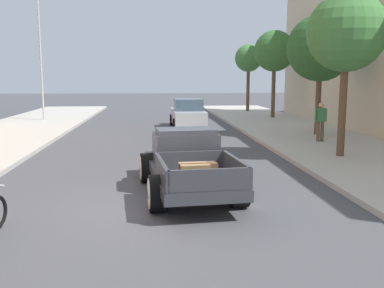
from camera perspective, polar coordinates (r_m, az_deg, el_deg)
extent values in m
plane|color=#47474C|center=(9.79, -4.54, -8.11)|extent=(140.00, 140.00, 0.00)
cube|color=#333338|center=(10.64, -0.53, -3.70)|extent=(2.21, 5.04, 0.24)
cube|color=#333338|center=(10.88, -0.85, -0.63)|extent=(1.66, 1.24, 0.80)
cube|color=#333338|center=(10.77, -0.81, 1.74)|extent=(1.52, 1.06, 0.12)
cube|color=#3D4C5B|center=(11.41, -1.33, 0.62)|extent=(1.32, 0.16, 0.44)
cube|color=#333338|center=(12.17, -1.87, -0.29)|extent=(1.45, 1.62, 0.52)
cube|color=silver|center=(12.96, -2.40, 0.17)|extent=(0.69, 0.16, 0.47)
cube|color=#333338|center=(9.27, 0.96, -4.69)|extent=(1.88, 2.25, 0.04)
cube|color=#333338|center=(9.10, -4.05, -3.55)|extent=(0.28, 2.10, 0.44)
cube|color=#333338|center=(9.41, 5.81, -3.16)|extent=(0.28, 2.10, 0.44)
cube|color=#333338|center=(8.26, 2.36, -4.81)|extent=(1.62, 0.23, 0.44)
cube|color=#333338|center=(10.19, -0.16, -2.19)|extent=(1.62, 0.23, 0.44)
cylinder|color=black|center=(11.87, -5.93, -3.12)|extent=(0.43, 0.83, 0.80)
cylinder|color=silver|center=(11.86, -6.83, -3.15)|extent=(0.07, 0.65, 0.66)
cylinder|color=silver|center=(11.86, -6.87, -3.15)|extent=(0.04, 0.24, 0.24)
cylinder|color=black|center=(12.14, 2.55, -2.82)|extent=(0.43, 0.83, 0.80)
cylinder|color=silver|center=(12.18, 3.40, -2.79)|extent=(0.07, 0.65, 0.66)
cylinder|color=silver|center=(12.18, 3.45, -2.78)|extent=(0.04, 0.24, 0.24)
cylinder|color=black|center=(9.26, -4.59, -6.52)|extent=(0.43, 0.83, 0.80)
cylinder|color=silver|center=(9.24, -5.74, -6.57)|extent=(0.07, 0.65, 0.66)
cylinder|color=silver|center=(9.24, -5.80, -6.57)|extent=(0.04, 0.24, 0.24)
cylinder|color=black|center=(9.60, 6.18, -5.99)|extent=(0.43, 0.83, 0.80)
cylinder|color=silver|center=(9.65, 7.24, -5.93)|extent=(0.07, 0.65, 0.66)
cylinder|color=silver|center=(9.66, 7.30, -5.93)|extent=(0.04, 0.24, 0.24)
cube|color=olive|center=(8.85, 0.27, -3.88)|extent=(0.64, 0.49, 0.40)
cube|color=#3D2D1E|center=(8.85, 0.27, -3.88)|extent=(0.62, 0.11, 0.42)
cube|color=brown|center=(9.57, 1.90, -3.29)|extent=(0.50, 0.41, 0.28)
cube|color=#B7B7BC|center=(24.67, -0.57, 3.60)|extent=(1.81, 4.34, 0.80)
cube|color=#384C5B|center=(24.46, -0.54, 5.25)|extent=(1.56, 2.03, 0.64)
cylinder|color=black|center=(25.91, -2.68, 3.22)|extent=(0.23, 0.66, 0.66)
cylinder|color=black|center=(26.06, 0.95, 3.26)|extent=(0.23, 0.66, 0.66)
cylinder|color=black|center=(23.35, -2.27, 2.61)|extent=(0.23, 0.66, 0.66)
cylinder|color=black|center=(23.52, 1.75, 2.66)|extent=(0.23, 0.66, 0.66)
cylinder|color=brown|center=(19.05, 16.34, 1.62)|extent=(0.14, 0.14, 0.86)
cylinder|color=brown|center=(19.11, 16.85, 1.62)|extent=(0.14, 0.14, 0.86)
cube|color=#387A47|center=(19.01, 16.69, 3.74)|extent=(0.36, 0.22, 0.56)
cylinder|color=#387A47|center=(18.93, 16.07, 3.67)|extent=(0.09, 0.09, 0.54)
cylinder|color=#387A47|center=(19.09, 17.30, 3.65)|extent=(0.09, 0.09, 0.54)
sphere|color=tan|center=(18.98, 16.74, 4.95)|extent=(0.22, 0.22, 0.22)
cylinder|color=#B2B2B7|center=(29.32, -19.45, 11.84)|extent=(0.12, 0.12, 9.00)
cylinder|color=brown|center=(15.64, 19.28, 4.30)|extent=(0.26, 0.26, 3.20)
sphere|color=#3D7538|center=(15.68, 19.78, 13.77)|extent=(2.64, 2.64, 2.64)
cylinder|color=brown|center=(21.32, 16.33, 5.09)|extent=(0.26, 0.26, 2.89)
sphere|color=#285628|center=(21.32, 16.64, 12.09)|extent=(3.10, 3.10, 3.10)
cylinder|color=brown|center=(29.91, 10.71, 6.76)|extent=(0.26, 0.26, 3.42)
sphere|color=#33662D|center=(29.95, 10.87, 12.00)|extent=(2.73, 2.73, 2.73)
cylinder|color=brown|center=(35.33, 7.41, 7.12)|extent=(0.26, 0.26, 3.41)
sphere|color=#3D7538|center=(35.35, 7.50, 11.21)|extent=(2.18, 2.18, 2.18)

